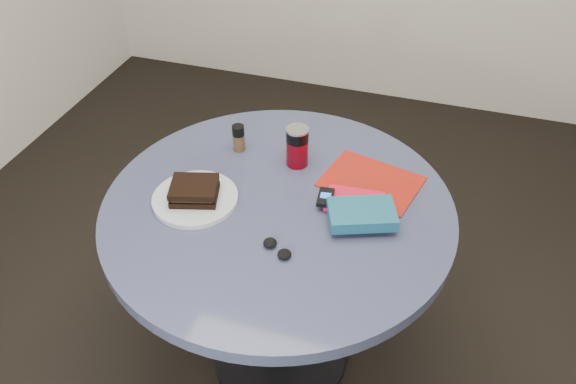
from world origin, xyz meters
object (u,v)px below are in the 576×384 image
(sandwich, at_px, (194,191))
(soda_can, at_px, (297,146))
(pepper_grinder, at_px, (239,138))
(table, at_px, (279,244))
(plate, at_px, (195,199))
(red_book, at_px, (354,202))
(magazine, at_px, (371,182))
(mp3_player, at_px, (326,197))
(novel, at_px, (362,214))
(headphones, at_px, (277,248))

(sandwich, xyz_separation_m, soda_can, (0.22, 0.26, 0.03))
(soda_can, bearing_deg, pepper_grinder, 175.51)
(pepper_grinder, bearing_deg, soda_can, -4.49)
(table, height_order, plate, plate)
(table, xyz_separation_m, plate, (-0.23, -0.06, 0.17))
(red_book, bearing_deg, magazine, 72.59)
(sandwich, relative_size, mp3_player, 1.95)
(sandwich, relative_size, novel, 0.86)
(sandwich, distance_m, red_book, 0.45)
(soda_can, xyz_separation_m, headphones, (0.06, -0.37, -0.05))
(red_book, xyz_separation_m, headphones, (-0.15, -0.24, -0.00))
(sandwich, bearing_deg, novel, 5.83)
(red_book, height_order, novel, novel)
(soda_can, distance_m, magazine, 0.24)
(sandwich, bearing_deg, soda_can, 48.72)
(magazine, bearing_deg, plate, -139.47)
(sandwich, xyz_separation_m, magazine, (0.46, 0.23, -0.04))
(plate, bearing_deg, mp3_player, 15.34)
(magazine, bearing_deg, headphones, -102.86)
(table, bearing_deg, pepper_grinder, 133.28)
(soda_can, bearing_deg, mp3_player, -50.23)
(soda_can, xyz_separation_m, novel, (0.24, -0.21, -0.03))
(magazine, bearing_deg, pepper_grinder, -171.22)
(soda_can, xyz_separation_m, magazine, (0.24, -0.02, -0.06))
(plate, bearing_deg, magazine, 26.80)
(table, bearing_deg, soda_can, 90.71)
(soda_can, distance_m, pepper_grinder, 0.20)
(plate, distance_m, magazine, 0.52)
(plate, xyz_separation_m, red_book, (0.44, 0.12, 0.00))
(pepper_grinder, bearing_deg, headphones, -56.72)
(plate, height_order, soda_can, soda_can)
(magazine, xyz_separation_m, novel, (0.01, -0.19, 0.03))
(sandwich, bearing_deg, headphones, -22.70)
(plate, height_order, red_book, red_book)
(red_book, xyz_separation_m, novel, (0.03, -0.07, 0.02))
(red_book, distance_m, headphones, 0.28)
(table, distance_m, headphones, 0.26)
(plate, height_order, pepper_grinder, pepper_grinder)
(table, distance_m, pepper_grinder, 0.36)
(novel, bearing_deg, table, 156.26)
(plate, distance_m, pepper_grinder, 0.27)
(sandwich, xyz_separation_m, novel, (0.47, 0.05, -0.00))
(red_book, bearing_deg, mp3_player, -169.52)
(magazine, height_order, mp3_player, mp3_player)
(plate, xyz_separation_m, soda_can, (0.23, 0.25, 0.06))
(plate, relative_size, headphones, 2.49)
(plate, relative_size, red_book, 1.52)
(table, height_order, mp3_player, mp3_player)
(soda_can, relative_size, pepper_grinder, 1.45)
(pepper_grinder, height_order, red_book, pepper_grinder)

